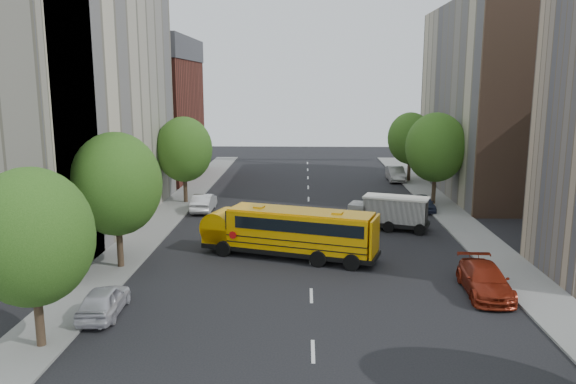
{
  "coord_description": "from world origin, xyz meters",
  "views": [
    {
      "loc": [
        -0.37,
        -34.82,
        10.54
      ],
      "look_at": [
        -1.48,
        2.0,
        3.39
      ],
      "focal_mm": 35.0,
      "sensor_mm": 36.0,
      "label": 1
    }
  ],
  "objects_px": {
    "parked_car_0": "(104,301)",
    "safari_truck": "(390,212)",
    "parked_car_4": "(423,203)",
    "parked_car_1": "(204,202)",
    "street_tree_2": "(184,149)",
    "parked_car_3": "(485,280)",
    "street_tree_1": "(116,184)",
    "street_tree_4": "(436,147)",
    "parked_car_5": "(396,174)",
    "school_bus": "(288,230)",
    "street_tree_0": "(32,237)",
    "street_tree_5": "(410,138)"
  },
  "relations": [
    {
      "from": "street_tree_2",
      "to": "street_tree_4",
      "type": "bearing_deg",
      "value": 0.0
    },
    {
      "from": "school_bus",
      "to": "parked_car_0",
      "type": "bearing_deg",
      "value": -114.34
    },
    {
      "from": "parked_car_4",
      "to": "parked_car_5",
      "type": "relative_size",
      "value": 0.81
    },
    {
      "from": "street_tree_1",
      "to": "street_tree_0",
      "type": "bearing_deg",
      "value": -90.0
    },
    {
      "from": "safari_truck",
      "to": "parked_car_3",
      "type": "bearing_deg",
      "value": -58.15
    },
    {
      "from": "street_tree_4",
      "to": "parked_car_3",
      "type": "relative_size",
      "value": 1.58
    },
    {
      "from": "street_tree_0",
      "to": "parked_car_4",
      "type": "height_order",
      "value": "street_tree_0"
    },
    {
      "from": "street_tree_0",
      "to": "parked_car_3",
      "type": "height_order",
      "value": "street_tree_0"
    },
    {
      "from": "street_tree_1",
      "to": "parked_car_4",
      "type": "relative_size",
      "value": 2.03
    },
    {
      "from": "street_tree_1",
      "to": "parked_car_0",
      "type": "xyz_separation_m",
      "value": [
        1.4,
        -6.69,
        -4.25
      ]
    },
    {
      "from": "street_tree_0",
      "to": "parked_car_0",
      "type": "distance_m",
      "value": 5.33
    },
    {
      "from": "street_tree_5",
      "to": "parked_car_3",
      "type": "distance_m",
      "value": 33.78
    },
    {
      "from": "street_tree_1",
      "to": "school_bus",
      "type": "bearing_deg",
      "value": 14.13
    },
    {
      "from": "street_tree_1",
      "to": "street_tree_4",
      "type": "bearing_deg",
      "value": 39.29
    },
    {
      "from": "parked_car_3",
      "to": "street_tree_1",
      "type": "bearing_deg",
      "value": 172.76
    },
    {
      "from": "street_tree_1",
      "to": "street_tree_2",
      "type": "bearing_deg",
      "value": 90.0
    },
    {
      "from": "street_tree_2",
      "to": "parked_car_3",
      "type": "distance_m",
      "value": 29.49
    },
    {
      "from": "school_bus",
      "to": "parked_car_3",
      "type": "height_order",
      "value": "school_bus"
    },
    {
      "from": "street_tree_2",
      "to": "street_tree_4",
      "type": "height_order",
      "value": "street_tree_4"
    },
    {
      "from": "street_tree_5",
      "to": "safari_truck",
      "type": "xyz_separation_m",
      "value": [
        -5.13,
        -20.61,
        -3.4
      ]
    },
    {
      "from": "school_bus",
      "to": "parked_car_3",
      "type": "distance_m",
      "value": 11.8
    },
    {
      "from": "parked_car_1",
      "to": "parked_car_3",
      "type": "bearing_deg",
      "value": 133.7
    },
    {
      "from": "street_tree_0",
      "to": "street_tree_5",
      "type": "height_order",
      "value": "street_tree_5"
    },
    {
      "from": "parked_car_0",
      "to": "parked_car_5",
      "type": "bearing_deg",
      "value": -120.24
    },
    {
      "from": "parked_car_4",
      "to": "street_tree_5",
      "type": "bearing_deg",
      "value": 81.9
    },
    {
      "from": "street_tree_2",
      "to": "street_tree_0",
      "type": "bearing_deg",
      "value": -90.0
    },
    {
      "from": "street_tree_1",
      "to": "parked_car_5",
      "type": "distance_m",
      "value": 36.77
    },
    {
      "from": "safari_truck",
      "to": "parked_car_3",
      "type": "xyz_separation_m",
      "value": [
        2.93,
        -12.86,
        -0.56
      ]
    },
    {
      "from": "street_tree_0",
      "to": "street_tree_4",
      "type": "height_order",
      "value": "street_tree_4"
    },
    {
      "from": "parked_car_3",
      "to": "street_tree_0",
      "type": "bearing_deg",
      "value": -159.04
    },
    {
      "from": "street_tree_5",
      "to": "parked_car_5",
      "type": "distance_m",
      "value": 4.15
    },
    {
      "from": "street_tree_2",
      "to": "parked_car_3",
      "type": "relative_size",
      "value": 1.5
    },
    {
      "from": "street_tree_4",
      "to": "school_bus",
      "type": "relative_size",
      "value": 0.73
    },
    {
      "from": "parked_car_4",
      "to": "parked_car_5",
      "type": "height_order",
      "value": "parked_car_5"
    },
    {
      "from": "street_tree_4",
      "to": "safari_truck",
      "type": "relative_size",
      "value": 1.33
    },
    {
      "from": "school_bus",
      "to": "parked_car_1",
      "type": "height_order",
      "value": "school_bus"
    },
    {
      "from": "street_tree_5",
      "to": "parked_car_1",
      "type": "height_order",
      "value": "street_tree_5"
    },
    {
      "from": "street_tree_2",
      "to": "parked_car_5",
      "type": "distance_m",
      "value": 24.26
    },
    {
      "from": "school_bus",
      "to": "parked_car_5",
      "type": "bearing_deg",
      "value": 86.14
    },
    {
      "from": "street_tree_1",
      "to": "street_tree_2",
      "type": "height_order",
      "value": "street_tree_1"
    },
    {
      "from": "parked_car_0",
      "to": "parked_car_4",
      "type": "bearing_deg",
      "value": -133.43
    },
    {
      "from": "parked_car_4",
      "to": "parked_car_1",
      "type": "bearing_deg",
      "value": 179.87
    },
    {
      "from": "parked_car_0",
      "to": "safari_truck",
      "type": "bearing_deg",
      "value": -136.61
    },
    {
      "from": "parked_car_4",
      "to": "street_tree_0",
      "type": "bearing_deg",
      "value": -131.33
    },
    {
      "from": "street_tree_4",
      "to": "parked_car_3",
      "type": "xyz_separation_m",
      "value": [
        -2.2,
        -21.47,
        -4.33
      ]
    },
    {
      "from": "street_tree_2",
      "to": "school_bus",
      "type": "bearing_deg",
      "value": -58.3
    },
    {
      "from": "street_tree_1",
      "to": "safari_truck",
      "type": "height_order",
      "value": "street_tree_1"
    },
    {
      "from": "parked_car_1",
      "to": "street_tree_2",
      "type": "bearing_deg",
      "value": -55.18
    },
    {
      "from": "safari_truck",
      "to": "parked_car_5",
      "type": "distance_m",
      "value": 21.12
    },
    {
      "from": "street_tree_1",
      "to": "street_tree_4",
      "type": "relative_size",
      "value": 0.98
    }
  ]
}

